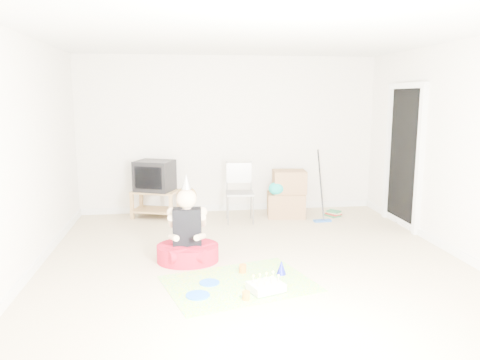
{
  "coord_description": "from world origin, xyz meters",
  "views": [
    {
      "loc": [
        -0.87,
        -5.32,
        1.93
      ],
      "look_at": [
        -0.1,
        0.4,
        0.9
      ],
      "focal_mm": 35.0,
      "sensor_mm": 36.0,
      "label": 1
    }
  ],
  "objects": [
    {
      "name": "ground",
      "position": [
        0.0,
        0.0,
        0.0
      ],
      "size": [
        5.0,
        5.0,
        0.0
      ],
      "primitive_type": "plane",
      "color": "#CAB591",
      "rests_on": "ground"
    },
    {
      "name": "doorway_recess",
      "position": [
        2.48,
        1.2,
        1.02
      ],
      "size": [
        0.02,
        0.9,
        2.05
      ],
      "primitive_type": "cube",
      "color": "black",
      "rests_on": "ground"
    },
    {
      "name": "tv_stand",
      "position": [
        -1.24,
        2.18,
        0.26
      ],
      "size": [
        0.81,
        0.64,
        0.44
      ],
      "color": "#AC824E",
      "rests_on": "ground"
    },
    {
      "name": "crt_tv",
      "position": [
        -1.24,
        2.18,
        0.68
      ],
      "size": [
        0.7,
        0.65,
        0.49
      ],
      "primitive_type": "cube",
      "rotation": [
        0.0,
        0.0,
        -0.41
      ],
      "color": "black",
      "rests_on": "tv_stand"
    },
    {
      "name": "folding_chair",
      "position": [
        0.07,
        1.72,
        0.46
      ],
      "size": [
        0.45,
        0.43,
        0.94
      ],
      "color": "gray",
      "rests_on": "ground"
    },
    {
      "name": "cardboard_boxes",
      "position": [
        0.88,
        1.95,
        0.36
      ],
      "size": [
        0.65,
        0.53,
        0.75
      ],
      "color": "#956E48",
      "rests_on": "ground"
    },
    {
      "name": "floor_mop",
      "position": [
        1.36,
        1.54,
        0.26
      ],
      "size": [
        0.28,
        0.37,
        1.1
      ],
      "color": "#2153A9",
      "rests_on": "ground"
    },
    {
      "name": "book_pile",
      "position": [
        1.64,
        1.86,
        0.05
      ],
      "size": [
        0.25,
        0.28,
        0.1
      ],
      "color": "#257142",
      "rests_on": "ground"
    },
    {
      "name": "seated_woman",
      "position": [
        -0.78,
        0.03,
        0.23
      ],
      "size": [
        0.77,
        0.77,
        1.05
      ],
      "color": "#AC0F26",
      "rests_on": "ground"
    },
    {
      "name": "party_mat",
      "position": [
        -0.26,
        -0.74,
        0.0
      ],
      "size": [
        1.72,
        1.44,
        0.01
      ],
      "primitive_type": "cube",
      "rotation": [
        0.0,
        0.0,
        0.28
      ],
      "color": "#E32F83",
      "rests_on": "ground"
    },
    {
      "name": "birthday_cake",
      "position": [
        -0.02,
        -0.97,
        0.05
      ],
      "size": [
        0.4,
        0.36,
        0.15
      ],
      "color": "silver",
      "rests_on": "party_mat"
    },
    {
      "name": "blue_plate_near",
      "position": [
        -0.57,
        -0.69,
        0.01
      ],
      "size": [
        0.22,
        0.22,
        0.01
      ],
      "primitive_type": "cylinder",
      "rotation": [
        0.0,
        0.0,
        0.04
      ],
      "color": "blue",
      "rests_on": "party_mat"
    },
    {
      "name": "blue_plate_far",
      "position": [
        -0.71,
        -1.0,
        0.01
      ],
      "size": [
        0.33,
        0.33,
        0.01
      ],
      "primitive_type": "cylinder",
      "rotation": [
        0.0,
        0.0,
        0.62
      ],
      "color": "blue",
      "rests_on": "party_mat"
    },
    {
      "name": "orange_cup_near",
      "position": [
        -0.18,
        -0.44,
        0.05
      ],
      "size": [
        0.09,
        0.09,
        0.09
      ],
      "primitive_type": "cylinder",
      "rotation": [
        0.0,
        0.0,
        0.21
      ],
      "color": "orange",
      "rests_on": "party_mat"
    },
    {
      "name": "orange_cup_far",
      "position": [
        -0.25,
        -1.15,
        0.05
      ],
      "size": [
        0.08,
        0.08,
        0.08
      ],
      "primitive_type": "cylinder",
      "rotation": [
        0.0,
        0.0,
        0.15
      ],
      "color": "orange",
      "rests_on": "party_mat"
    },
    {
      "name": "blue_party_hat",
      "position": [
        0.23,
        -0.55,
        0.08
      ],
      "size": [
        0.14,
        0.14,
        0.16
      ],
      "primitive_type": "cone",
      "rotation": [
        0.0,
        0.0,
        0.47
      ],
      "color": "#1A1FBA",
      "rests_on": "party_mat"
    }
  ]
}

